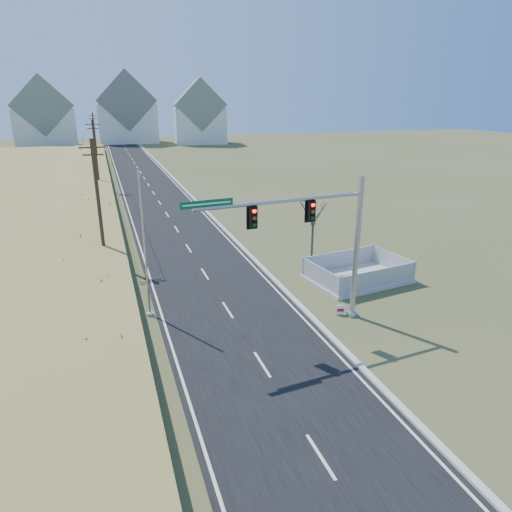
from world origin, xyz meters
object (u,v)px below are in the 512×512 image
Objects in this scene: fence_enclosure at (357,276)px; open_sign at (340,310)px; flagpole at (146,261)px; bare_tree at (313,212)px; traffic_signal_mast at (327,239)px.

open_sign is at bearing -138.36° from fence_enclosure.
bare_tree is (11.60, 3.43, 1.05)m from flagpole.
bare_tree is (2.70, 7.24, -0.45)m from traffic_signal_mast.
open_sign is 8.04m from bare_tree.
fence_enclosure is 14.16m from flagpole.
open_sign is (-3.61, -4.29, 0.03)m from fence_enclosure.
traffic_signal_mast is at bearing -110.46° from bare_tree.
traffic_signal_mast is 8.15m from fence_enclosure.
bare_tree is at bearing 64.21° from traffic_signal_mast.
flagpole reaches higher than open_sign.
traffic_signal_mast is at bearing -145.11° from open_sign.
open_sign is at bearing 12.23° from traffic_signal_mast.
traffic_signal_mast is 16.77× the size of open_sign.
bare_tree reaches higher than fence_enclosure.
fence_enclosure is (4.92, 4.70, -4.49)m from traffic_signal_mast.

